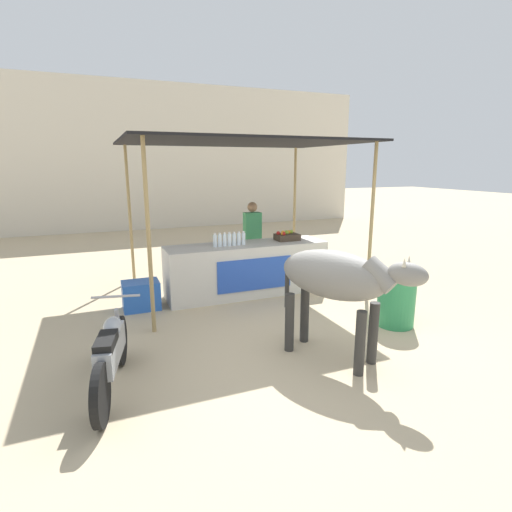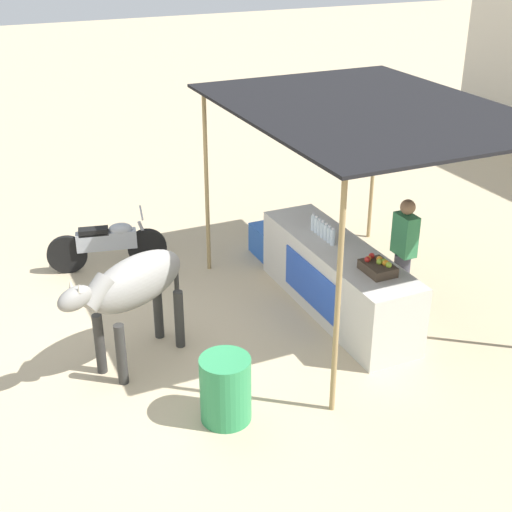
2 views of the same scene
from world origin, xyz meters
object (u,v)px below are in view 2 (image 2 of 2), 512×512
stall_counter (337,278)px  fruit_crate (378,267)px  cow (133,286)px  cooler_box (269,241)px  motorcycle_parked (108,243)px  vendor_behind_counter (403,256)px  water_barrel (226,389)px

stall_counter → fruit_crate: size_ratio=6.82×
stall_counter → fruit_crate: 1.02m
cow → cooler_box: bearing=126.8°
cow → motorcycle_parked: 2.70m
fruit_crate → vendor_behind_counter: 0.84m
stall_counter → fruit_crate: (0.85, 0.06, 0.56)m
fruit_crate → cow: bearing=-104.7°
vendor_behind_counter → cooler_box: 2.58m
stall_counter → cow: size_ratio=1.69×
water_barrel → motorcycle_parked: 4.08m
stall_counter → vendor_behind_counter: size_ratio=1.82×
stall_counter → cow: (0.09, -2.82, 0.55)m
stall_counter → water_barrel: 2.74m
cooler_box → motorcycle_parked: (-0.58, -2.42, 0.19)m
stall_counter → vendor_behind_counter: (0.41, 0.75, 0.37)m
fruit_crate → cooler_box: 2.91m
fruit_crate → vendor_behind_counter: bearing=122.3°
fruit_crate → water_barrel: size_ratio=0.58×
vendor_behind_counter → motorcycle_parked: bearing=-131.9°
motorcycle_parked → vendor_behind_counter: bearing=48.1°
motorcycle_parked → water_barrel: bearing=3.7°
stall_counter → cooler_box: stall_counter is taller
stall_counter → motorcycle_parked: stall_counter is taller
motorcycle_parked → stall_counter: bearing=45.0°
motorcycle_parked → fruit_crate: bearing=37.4°
stall_counter → cow: cow is taller
fruit_crate → cooler_box: size_ratio=0.73×
fruit_crate → motorcycle_parked: 4.29m
cooler_box → motorcycle_parked: motorcycle_parked is taller
cow → motorcycle_parked: (-2.62, 0.30, -0.60)m
stall_counter → vendor_behind_counter: 0.93m
stall_counter → motorcycle_parked: 3.57m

